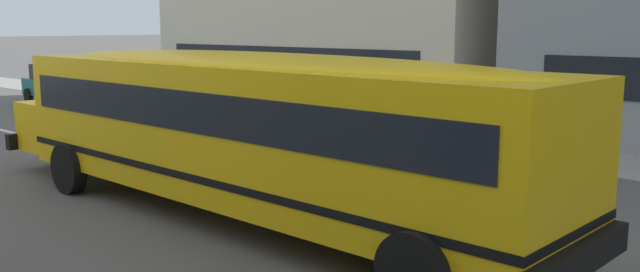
{
  "coord_description": "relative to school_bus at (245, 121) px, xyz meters",
  "views": [
    {
      "loc": [
        4.64,
        -8.66,
        3.26
      ],
      "look_at": [
        -2.7,
        -0.65,
        1.47
      ],
      "focal_mm": 37.79,
      "sensor_mm": 36.0,
      "label": 1
    }
  ],
  "objects": [
    {
      "name": "ground_plane",
      "position": [
        3.82,
        1.3,
        -1.68
      ],
      "size": [
        400.0,
        400.0,
        0.0
      ],
      "primitive_type": "plane",
      "color": "#54514F"
    },
    {
      "name": "lane_centreline",
      "position": [
        3.82,
        1.3,
        -1.68
      ],
      "size": [
        110.0,
        0.16,
        0.01
      ],
      "primitive_type": "cube",
      "color": "silver",
      "rests_on": "ground_plane"
    },
    {
      "name": "parked_car_teal_past_driveway",
      "position": [
        -18.95,
        6.18,
        -0.84
      ],
      "size": [
        3.95,
        1.98,
        1.64
      ],
      "rotation": [
        0.0,
        0.0,
        -0.03
      ],
      "color": "#195B66",
      "rests_on": "ground_plane"
    },
    {
      "name": "parked_car_white_by_entrance",
      "position": [
        -10.17,
        6.46,
        -0.84
      ],
      "size": [
        3.94,
        1.95,
        1.64
      ],
      "rotation": [
        0.0,
        0.0,
        -0.02
      ],
      "color": "silver",
      "rests_on": "ground_plane"
    },
    {
      "name": "school_bus",
      "position": [
        0.0,
        0.0,
        0.0
      ],
      "size": [
        12.7,
        3.08,
        2.83
      ],
      "rotation": [
        0.0,
        0.0,
        3.13
      ],
      "color": "yellow",
      "rests_on": "ground_plane"
    }
  ]
}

